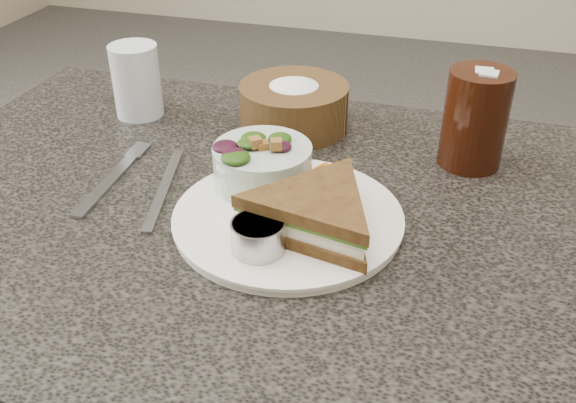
# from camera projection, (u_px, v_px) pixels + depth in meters

# --- Properties ---
(dinner_plate) EXTENTS (0.27, 0.27, 0.01)m
(dinner_plate) POSITION_uv_depth(u_px,v_px,m) (288.00, 219.00, 0.76)
(dinner_plate) COLOR white
(dinner_plate) RESTS_ON dining_table
(sandwich) EXTENTS (0.22, 0.22, 0.05)m
(sandwich) POSITION_uv_depth(u_px,v_px,m) (316.00, 213.00, 0.72)
(sandwich) COLOR #503A1A
(sandwich) RESTS_ON dinner_plate
(salad_bowl) EXTENTS (0.16, 0.16, 0.07)m
(salad_bowl) POSITION_uv_depth(u_px,v_px,m) (262.00, 159.00, 0.80)
(salad_bowl) COLOR #A8BEB0
(salad_bowl) RESTS_ON dinner_plate
(dressing_ramekin) EXTENTS (0.08, 0.08, 0.04)m
(dressing_ramekin) POSITION_uv_depth(u_px,v_px,m) (258.00, 237.00, 0.69)
(dressing_ramekin) COLOR #9C9C9D
(dressing_ramekin) RESTS_ON dinner_plate
(orange_wedge) EXTENTS (0.07, 0.07, 0.03)m
(orange_wedge) POSITION_uv_depth(u_px,v_px,m) (325.00, 171.00, 0.82)
(orange_wedge) COLOR orange
(orange_wedge) RESTS_ON dinner_plate
(fork) EXTENTS (0.03, 0.18, 0.00)m
(fork) POSITION_uv_depth(u_px,v_px,m) (110.00, 181.00, 0.84)
(fork) COLOR #969BA4
(fork) RESTS_ON dining_table
(knife) EXTENTS (0.06, 0.20, 0.00)m
(knife) POSITION_uv_depth(u_px,v_px,m) (164.00, 188.00, 0.83)
(knife) COLOR #A1A6AC
(knife) RESTS_ON dining_table
(bread_basket) EXTENTS (0.21, 0.21, 0.09)m
(bread_basket) POSITION_uv_depth(u_px,v_px,m) (294.00, 99.00, 0.96)
(bread_basket) COLOR brown
(bread_basket) RESTS_ON dining_table
(cola_glass) EXTENTS (0.11, 0.11, 0.14)m
(cola_glass) POSITION_uv_depth(u_px,v_px,m) (476.00, 115.00, 0.85)
(cola_glass) COLOR black
(cola_glass) RESTS_ON dining_table
(water_glass) EXTENTS (0.08, 0.08, 0.11)m
(water_glass) POSITION_uv_depth(u_px,v_px,m) (136.00, 81.00, 0.99)
(water_glass) COLOR silver
(water_glass) RESTS_ON dining_table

